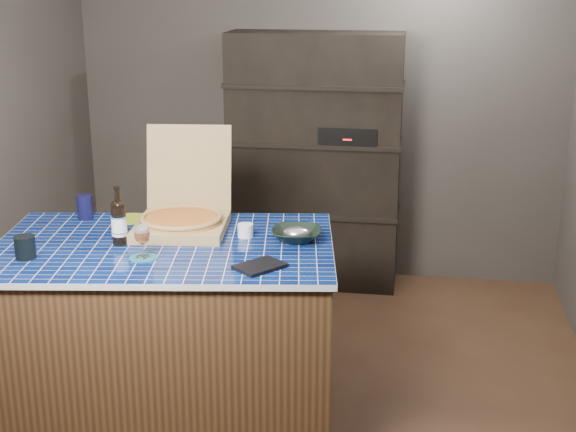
% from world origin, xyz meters
% --- Properties ---
extents(room, '(3.50, 3.50, 3.50)m').
position_xyz_m(room, '(0.00, 0.00, 1.25)').
color(room, brown).
rests_on(room, ground).
extents(shelving_unit, '(1.20, 0.41, 1.80)m').
position_xyz_m(shelving_unit, '(0.00, 1.53, 0.90)').
color(shelving_unit, black).
rests_on(shelving_unit, floor).
extents(kitchen_island, '(1.80, 1.28, 0.91)m').
position_xyz_m(kitchen_island, '(-0.50, -0.39, 0.46)').
color(kitchen_island, '#4B341D').
rests_on(kitchen_island, floor).
extents(pizza_box, '(0.51, 0.60, 0.50)m').
position_xyz_m(pizza_box, '(-0.47, -0.15, 0.98)').
color(pizza_box, tan).
rests_on(pizza_box, kitchen_island).
extents(mead_bottle, '(0.08, 0.08, 0.29)m').
position_xyz_m(mead_bottle, '(-0.71, -0.42, 1.03)').
color(mead_bottle, black).
rests_on(mead_bottle, kitchen_island).
extents(teal_trivet, '(0.13, 0.13, 0.01)m').
position_xyz_m(teal_trivet, '(-0.53, -0.60, 0.91)').
color(teal_trivet, '#176077').
rests_on(teal_trivet, kitchen_island).
extents(wine_glass, '(0.07, 0.07, 0.16)m').
position_xyz_m(wine_glass, '(-0.53, -0.60, 1.03)').
color(wine_glass, white).
rests_on(wine_glass, teal_trivet).
extents(tumbler, '(0.10, 0.10, 0.11)m').
position_xyz_m(tumbler, '(-1.07, -0.68, 0.96)').
color(tumbler, black).
rests_on(tumbler, kitchen_island).
extents(dvd_case, '(0.25, 0.26, 0.02)m').
position_xyz_m(dvd_case, '(0.03, -0.64, 0.92)').
color(dvd_case, black).
rests_on(dvd_case, kitchen_island).
extents(bowl, '(0.27, 0.27, 0.06)m').
position_xyz_m(bowl, '(0.14, -0.23, 0.94)').
color(bowl, black).
rests_on(bowl, kitchen_island).
extents(foil_contents, '(0.13, 0.11, 0.06)m').
position_xyz_m(foil_contents, '(0.14, -0.23, 0.95)').
color(foil_contents, silver).
rests_on(foil_contents, bowl).
extents(white_jar, '(0.08, 0.08, 0.07)m').
position_xyz_m(white_jar, '(-0.12, -0.22, 0.94)').
color(white_jar, white).
rests_on(white_jar, kitchen_island).
extents(navy_cup, '(0.08, 0.08, 0.13)m').
position_xyz_m(navy_cup, '(-1.04, -0.05, 0.98)').
color(navy_cup, black).
rests_on(navy_cup, kitchen_island).
extents(green_trivet, '(0.20, 0.20, 0.01)m').
position_xyz_m(green_trivet, '(-0.80, -0.02, 0.91)').
color(green_trivet, '#96AA24').
rests_on(green_trivet, kitchen_island).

